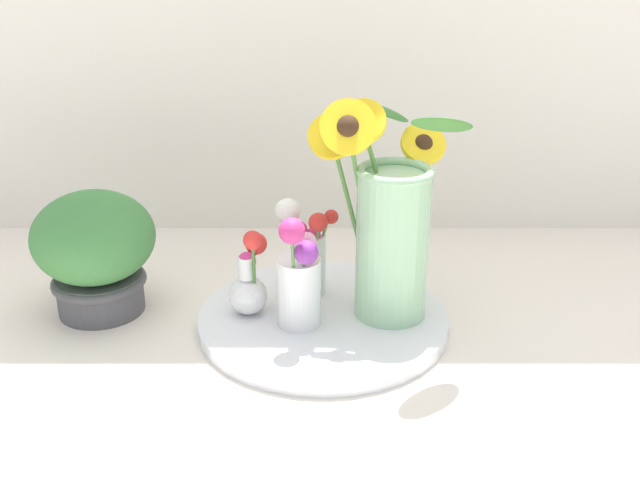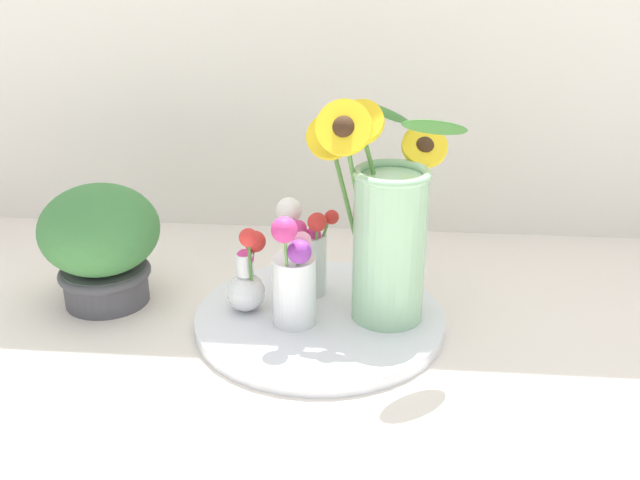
{
  "view_description": "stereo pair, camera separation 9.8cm",
  "coord_description": "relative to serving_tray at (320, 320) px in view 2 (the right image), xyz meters",
  "views": [
    {
      "loc": [
        -0.02,
        -0.99,
        0.62
      ],
      "look_at": [
        -0.01,
        0.09,
        0.15
      ],
      "focal_mm": 42.0,
      "sensor_mm": 36.0,
      "label": 1
    },
    {
      "loc": [
        0.08,
        -0.98,
        0.62
      ],
      "look_at": [
        -0.01,
        0.09,
        0.15
      ],
      "focal_mm": 42.0,
      "sensor_mm": 36.0,
      "label": 2
    }
  ],
  "objects": [
    {
      "name": "potted_plant",
      "position": [
        -0.38,
        0.06,
        0.1
      ],
      "size": [
        0.2,
        0.2,
        0.21
      ],
      "color": "#4C4C51",
      "rests_on": "ground_plane"
    },
    {
      "name": "mason_jar_sunflowers",
      "position": [
        0.1,
        0.01,
        0.16
      ],
      "size": [
        0.26,
        0.23,
        0.36
      ],
      "color": "#99CC9E",
      "rests_on": "serving_tray"
    },
    {
      "name": "vase_small_center",
      "position": [
        -0.04,
        -0.04,
        0.09
      ],
      "size": [
        0.07,
        0.1,
        0.2
      ],
      "color": "white",
      "rests_on": "serving_tray"
    },
    {
      "name": "serving_tray",
      "position": [
        0.0,
        0.0,
        0.0
      ],
      "size": [
        0.41,
        0.41,
        0.02
      ],
      "color": "silver",
      "rests_on": "ground_plane"
    },
    {
      "name": "vase_bulb_right",
      "position": [
        -0.12,
        0.0,
        0.07
      ],
      "size": [
        0.06,
        0.09,
        0.16
      ],
      "color": "white",
      "rests_on": "serving_tray"
    },
    {
      "name": "vase_small_back",
      "position": [
        -0.03,
        0.07,
        0.09
      ],
      "size": [
        0.1,
        0.08,
        0.17
      ],
      "color": "white",
      "rests_on": "serving_tray"
    },
    {
      "name": "ground_plane",
      "position": [
        0.01,
        -0.09,
        -0.01
      ],
      "size": [
        6.0,
        6.0,
        0.0
      ],
      "primitive_type": "plane",
      "color": "silver"
    }
  ]
}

